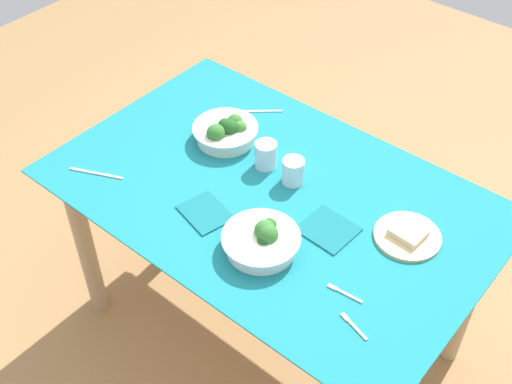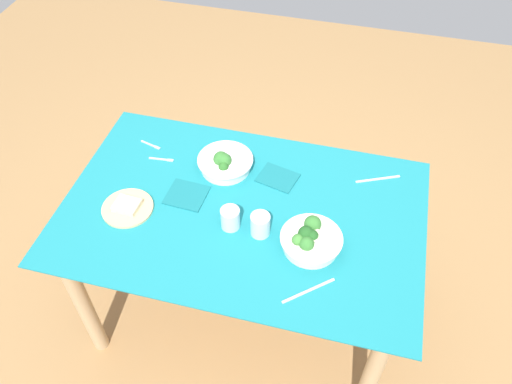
# 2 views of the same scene
# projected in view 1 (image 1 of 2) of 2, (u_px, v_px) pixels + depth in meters

# --- Properties ---
(ground_plane) EXTENTS (6.00, 6.00, 0.00)m
(ground_plane) POSITION_uv_depth(u_px,v_px,m) (269.00, 328.00, 2.74)
(ground_plane) COLOR #9E7547
(dining_table) EXTENTS (1.48, 0.95, 0.78)m
(dining_table) POSITION_uv_depth(u_px,v_px,m) (271.00, 216.00, 2.29)
(dining_table) COLOR #197A84
(dining_table) RESTS_ON ground_plane
(broccoli_bowl_far) EXTENTS (0.24, 0.24, 0.10)m
(broccoli_bowl_far) POSITION_uv_depth(u_px,v_px,m) (226.00, 132.00, 2.38)
(broccoli_bowl_far) COLOR silver
(broccoli_bowl_far) RESTS_ON dining_table
(broccoli_bowl_near) EXTENTS (0.24, 0.24, 0.10)m
(broccoli_bowl_near) POSITION_uv_depth(u_px,v_px,m) (262.00, 240.00, 2.00)
(broccoli_bowl_near) COLOR white
(broccoli_bowl_near) RESTS_ON dining_table
(bread_side_plate) EXTENTS (0.21, 0.21, 0.03)m
(bread_side_plate) POSITION_uv_depth(u_px,v_px,m) (407.00, 235.00, 2.05)
(bread_side_plate) COLOR #D6B27A
(bread_side_plate) RESTS_ON dining_table
(water_glass_center) EXTENTS (0.08, 0.08, 0.10)m
(water_glass_center) POSITION_uv_depth(u_px,v_px,m) (266.00, 155.00, 2.27)
(water_glass_center) COLOR silver
(water_glass_center) RESTS_ON dining_table
(water_glass_side) EXTENTS (0.08, 0.08, 0.09)m
(water_glass_side) POSITION_uv_depth(u_px,v_px,m) (293.00, 171.00, 2.21)
(water_glass_side) COLOR silver
(water_glass_side) RESTS_ON dining_table
(fork_by_far_bowl) EXTENTS (0.10, 0.04, 0.00)m
(fork_by_far_bowl) POSITION_uv_depth(u_px,v_px,m) (353.00, 325.00, 1.81)
(fork_by_far_bowl) COLOR #B7B7BC
(fork_by_far_bowl) RESTS_ON dining_table
(fork_by_near_bowl) EXTENTS (0.11, 0.02, 0.00)m
(fork_by_near_bowl) POSITION_uv_depth(u_px,v_px,m) (343.00, 293.00, 1.89)
(fork_by_near_bowl) COLOR #B7B7BC
(fork_by_near_bowl) RESTS_ON dining_table
(table_knife_left) EXTENTS (0.17, 0.15, 0.00)m
(table_knife_left) POSITION_uv_depth(u_px,v_px,m) (254.00, 111.00, 2.53)
(table_knife_left) COLOR #B7B7BC
(table_knife_left) RESTS_ON dining_table
(table_knife_right) EXTENTS (0.19, 0.09, 0.00)m
(table_knife_right) POSITION_uv_depth(u_px,v_px,m) (96.00, 173.00, 2.27)
(table_knife_right) COLOR #B7B7BC
(table_knife_right) RESTS_ON dining_table
(napkin_folded_upper) EXTENTS (0.17, 0.16, 0.01)m
(napkin_folded_upper) POSITION_uv_depth(u_px,v_px,m) (328.00, 229.00, 2.08)
(napkin_folded_upper) COLOR #156870
(napkin_folded_upper) RESTS_ON dining_table
(napkin_folded_lower) EXTENTS (0.19, 0.16, 0.01)m
(napkin_folded_lower) POSITION_uv_depth(u_px,v_px,m) (205.00, 213.00, 2.13)
(napkin_folded_lower) COLOR #156870
(napkin_folded_lower) RESTS_ON dining_table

